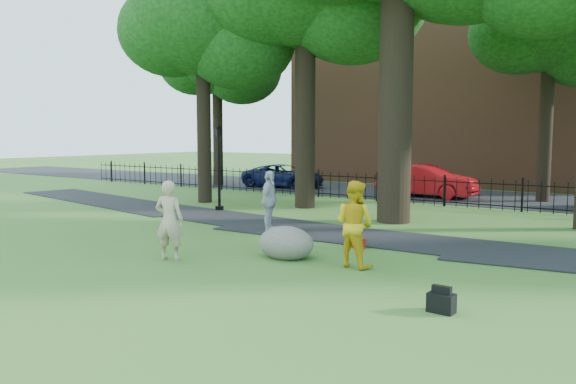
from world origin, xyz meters
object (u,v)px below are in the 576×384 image
Objects in this scene: woman at (169,220)px; boulder at (286,241)px; man at (354,224)px; red_sedan at (426,181)px; lamppost at (219,169)px.

woman is 2.77m from boulder.
man is 0.42× the size of red_sedan.
lamppost reaches higher than man.
woman is at bearing -178.49° from red_sedan.
man is 1.37× the size of boulder.
man is 10.08m from lamppost.
red_sedan is (-3.78, 14.30, -0.20)m from man.
woman is at bearing 33.77° from man.
boulder is at bearing -14.61° from lamppost.
lamppost is 10.30m from red_sedan.
man reaches higher than boulder.
red_sedan is (0.08, 16.14, -0.18)m from woman.
woman is 8.54m from lamppost.
red_sedan is (-2.03, 14.42, 0.35)m from boulder.
man is at bearing -7.90° from lamppost.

